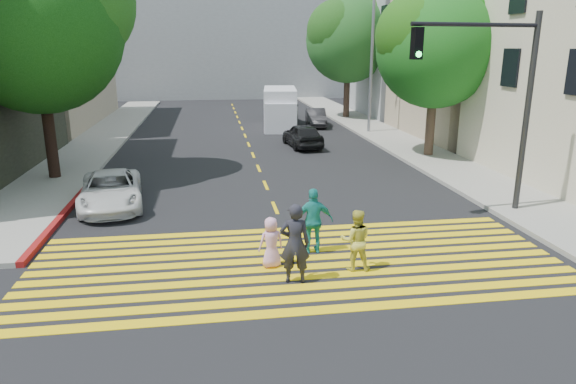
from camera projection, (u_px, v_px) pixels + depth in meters
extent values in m
plane|color=black|center=(307.00, 285.00, 11.84)|extent=(120.00, 120.00, 0.00)
cube|color=gray|center=(106.00, 135.00, 31.54)|extent=(3.00, 40.00, 0.15)
cube|color=gray|center=(412.00, 149.00, 27.31)|extent=(3.00, 60.00, 0.15)
cube|color=maroon|center=(63.00, 215.00, 16.54)|extent=(0.20, 8.00, 0.16)
cube|color=yellow|center=(318.00, 310.00, 10.70)|extent=(13.40, 0.35, 0.01)
cube|color=yellow|center=(313.00, 298.00, 11.22)|extent=(13.40, 0.35, 0.01)
cube|color=yellow|center=(308.00, 287.00, 11.74)|extent=(13.40, 0.35, 0.01)
cube|color=yellow|center=(304.00, 277.00, 12.27)|extent=(13.40, 0.35, 0.01)
cube|color=yellow|center=(300.00, 267.00, 12.79)|extent=(13.40, 0.35, 0.01)
cube|color=yellow|center=(296.00, 259.00, 13.31)|extent=(13.40, 0.35, 0.01)
cube|color=yellow|center=(293.00, 251.00, 13.84)|extent=(13.40, 0.35, 0.01)
cube|color=yellow|center=(290.00, 243.00, 14.36)|extent=(13.40, 0.35, 0.01)
cube|color=yellow|center=(287.00, 236.00, 14.88)|extent=(13.40, 0.35, 0.01)
cube|color=yellow|center=(284.00, 230.00, 15.41)|extent=(13.40, 0.35, 0.01)
cube|color=yellow|center=(275.00, 208.00, 17.55)|extent=(0.12, 1.40, 0.01)
cube|color=yellow|center=(266.00, 185.00, 20.40)|extent=(0.12, 1.40, 0.01)
cube|color=yellow|center=(259.00, 168.00, 23.26)|extent=(0.12, 1.40, 0.01)
cube|color=yellow|center=(253.00, 155.00, 26.11)|extent=(0.12, 1.40, 0.01)
cube|color=yellow|center=(249.00, 144.00, 28.97)|extent=(0.12, 1.40, 0.01)
cube|color=yellow|center=(245.00, 136.00, 31.82)|extent=(0.12, 1.40, 0.01)
cube|color=yellow|center=(242.00, 128.00, 34.68)|extent=(0.12, 1.40, 0.01)
cube|color=yellow|center=(239.00, 122.00, 37.53)|extent=(0.12, 1.40, 0.01)
cube|color=yellow|center=(237.00, 117.00, 40.39)|extent=(0.12, 1.40, 0.01)
cube|color=yellow|center=(235.00, 112.00, 43.24)|extent=(0.12, 1.40, 0.01)
cube|color=yellow|center=(234.00, 108.00, 46.10)|extent=(0.12, 1.40, 0.01)
cube|color=yellow|center=(232.00, 105.00, 48.95)|extent=(0.12, 1.40, 0.01)
cube|color=tan|center=(1.00, 52.00, 34.84)|extent=(12.00, 16.00, 10.00)
cube|color=tan|center=(496.00, 52.00, 30.70)|extent=(10.00, 10.00, 10.00)
cube|color=gray|center=(423.00, 51.00, 41.17)|extent=(10.00, 10.00, 10.00)
cube|color=gray|center=(227.00, 40.00, 55.88)|extent=(30.00, 8.00, 12.00)
cylinder|color=black|center=(50.00, 140.00, 20.73)|extent=(0.48, 0.48, 3.40)
sphere|color=#0A3808|center=(36.00, 28.00, 19.55)|extent=(6.94, 6.94, 6.54)
sphere|color=#224810|center=(71.00, 2.00, 19.84)|extent=(5.21, 5.21, 4.90)
cylinder|color=#392B20|center=(430.00, 127.00, 25.19)|extent=(0.47, 0.47, 3.00)
sphere|color=#236220|center=(436.00, 48.00, 24.17)|extent=(5.99, 5.99, 5.64)
sphere|color=#145E0F|center=(458.00, 30.00, 24.32)|extent=(4.49, 4.49, 4.23)
sphere|color=#24610B|center=(418.00, 35.00, 23.74)|extent=(4.19, 4.19, 3.95)
cylinder|color=black|center=(347.00, 97.00, 39.07)|extent=(0.57, 0.57, 3.30)
sphere|color=#175C21|center=(348.00, 40.00, 37.93)|extent=(7.79, 7.79, 6.29)
sphere|color=#286019|center=(361.00, 27.00, 38.46)|extent=(5.84, 5.84, 4.72)
sphere|color=#124108|center=(337.00, 31.00, 37.14)|extent=(5.45, 5.45, 4.40)
imported|color=#21212A|center=(295.00, 243.00, 11.78)|extent=(0.75, 0.54, 1.91)
imported|color=#CFC945|center=(356.00, 240.00, 12.47)|extent=(0.84, 0.71, 1.54)
imported|color=#E39FC8|center=(271.00, 242.00, 12.68)|extent=(0.70, 0.53, 1.29)
imported|color=teal|center=(314.00, 221.00, 13.53)|extent=(1.04, 0.46, 1.76)
imported|color=silver|center=(111.00, 190.00, 17.47)|extent=(2.56, 4.55, 1.20)
imported|color=black|center=(302.00, 135.00, 28.05)|extent=(1.94, 3.99, 1.31)
imported|color=gray|center=(280.00, 110.00, 39.22)|extent=(2.34, 4.96, 1.40)
imported|color=black|center=(316.00, 118.00, 35.39)|extent=(1.75, 3.83, 1.22)
cube|color=white|center=(280.00, 108.00, 34.82)|extent=(2.72, 5.49, 2.64)
cube|color=silver|center=(280.00, 118.00, 32.69)|extent=(2.14, 1.50, 1.90)
cylinder|color=black|center=(267.00, 126.00, 33.23)|extent=(0.35, 0.76, 0.74)
cylinder|color=black|center=(293.00, 126.00, 33.28)|extent=(0.35, 0.76, 0.74)
cylinder|color=black|center=(268.00, 118.00, 36.88)|extent=(0.35, 0.76, 0.74)
cylinder|color=black|center=(291.00, 118.00, 36.93)|extent=(0.35, 0.76, 0.74)
cylinder|color=#282828|center=(526.00, 117.00, 16.22)|extent=(0.21, 0.21, 6.35)
cylinder|color=black|center=(477.00, 25.00, 14.93)|extent=(4.22, 0.62, 0.13)
cube|color=black|center=(417.00, 43.00, 14.59)|extent=(0.31, 0.31, 0.89)
sphere|color=#28DA4D|center=(419.00, 54.00, 14.54)|extent=(0.19, 0.19, 0.17)
cylinder|color=gray|center=(372.00, 54.00, 31.31)|extent=(0.19, 0.19, 9.78)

